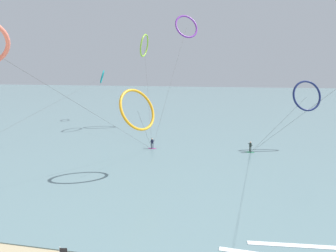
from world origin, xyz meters
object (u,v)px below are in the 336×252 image
Objects in this scene: kite_navy at (307,96)px; kite_amber at (137,110)px; kite_violet at (186,27)px; kite_teal at (102,77)px; surfer_emerald at (250,148)px; kite_lime at (144,46)px; surfer_magenta at (152,144)px.

kite_navy reaches higher than kite_amber.
kite_amber is (-0.68, -34.82, -13.67)m from kite_violet.
kite_violet is at bearing 61.71° from kite_teal.
kite_teal is at bearing -161.13° from surfer_emerald.
kite_lime is 31.81m from kite_amber.
surfer_emerald is 0.03× the size of kite_teal.
kite_lime is at bearing 37.66° from kite_teal.
surfer_emerald is at bearing -95.74° from kite_violet.
surfer_emerald is at bearing -176.50° from surfer_magenta.
kite_violet is at bearing 117.62° from kite_navy.
kite_lime reaches higher than kite_amber.
surfer_emerald is 43.79m from kite_teal.
surfer_magenta is 0.03× the size of kite_teal.
kite_navy is (29.75, -12.25, -8.86)m from kite_lime.
kite_lime is at bearing -163.01° from surfer_emerald.
kite_amber is at bearing 8.76° from kite_teal.
kite_lime is 1.79× the size of kite_navy.
kite_violet reaches higher than kite_teal.
kite_lime reaches higher than kite_navy.
kite_amber is at bearing -128.27° from kite_violet.
kite_lime reaches higher than kite_teal.
surfer_magenta is at bearing -122.61° from surfer_emerald.
kite_lime is 17.24m from kite_teal.
kite_teal is (-19.28, 25.64, 9.86)m from surfer_magenta.
kite_navy is 28.25m from kite_amber.
surfer_magenta is at bearing 34.96° from kite_amber.
kite_amber is (1.45, -12.36, 7.23)m from surfer_magenta.
surfer_emerald is 31.59m from kite_lime.
kite_lime is at bearing 42.28° from kite_amber.
surfer_emerald is 0.15× the size of kite_navy.
kite_amber is (7.36, -29.49, -9.41)m from kite_lime.
kite_violet reaches higher than kite_lime.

